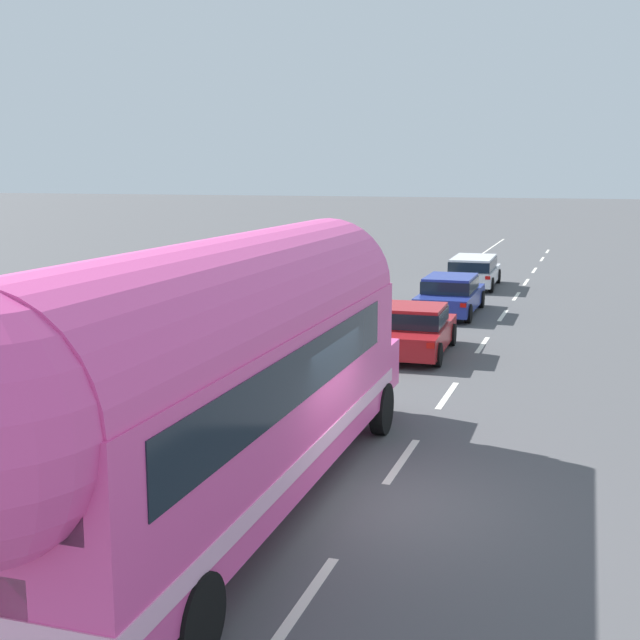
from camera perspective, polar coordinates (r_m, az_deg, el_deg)
name	(u,v)px	position (r m, az deg, el deg)	size (l,w,h in m)	color
ground_plane	(374,502)	(13.27, 3.65, -12.20)	(300.00, 300.00, 0.00)	#4C4C4F
lane_markings	(398,337)	(25.82, 5.31, -1.17)	(3.83, 80.00, 0.01)	silver
painted_bus	(214,372)	(11.65, -7.17, -3.53)	(2.71, 12.68, 4.12)	#EA4C9E
car_lead	(414,328)	(23.40, 6.39, -0.56)	(2.06, 4.34, 1.37)	#A5191E
car_second	(450,293)	(30.17, 8.83, 1.81)	(1.99, 4.80, 1.37)	navy
car_third	(474,269)	(37.20, 10.38, 3.39)	(2.07, 4.56, 1.37)	white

